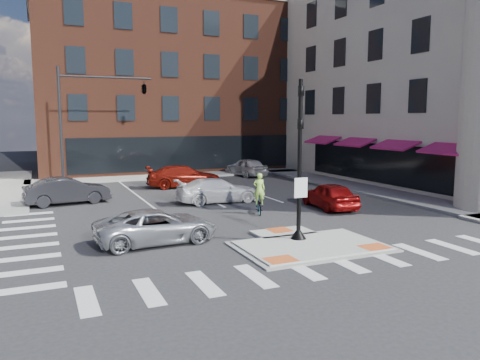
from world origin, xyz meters
name	(u,v)px	position (x,y,z in m)	size (l,w,h in m)	color
ground	(304,244)	(0.00, 0.00, 0.00)	(120.00, 120.00, 0.00)	#28282B
refuge_island	(307,245)	(0.00, -0.26, 0.05)	(5.40, 4.65, 0.13)	gray
sidewalk_e	(366,189)	(10.80, 10.00, 0.07)	(3.00, 24.00, 0.15)	gray
sidewalk_n	(196,175)	(3.00, 22.00, 0.07)	(26.00, 3.00, 0.15)	gray
building_n	(164,87)	(3.00, 31.99, 7.80)	(24.40, 18.40, 15.50)	#55281A
building_e	(472,74)	(21.54, 11.50, 8.04)	(21.90, 23.90, 17.70)	beige
building_far_left	(76,116)	(-4.00, 52.00, 5.00)	(10.00, 12.00, 10.00)	slate
building_far_right	(167,110)	(9.00, 54.00, 6.00)	(12.00, 12.00, 12.00)	brown
signal_pole	(299,181)	(0.00, 0.40, 2.36)	(0.60, 0.60, 5.98)	black
mast_arm_signal	(123,96)	(-3.47, 18.00, 6.21)	(6.10, 2.24, 8.00)	black
silver_suv	(157,226)	(-4.99, 2.37, 0.64)	(2.13, 4.61, 1.28)	#B5B7BC
red_sedan	(330,195)	(4.93, 5.58, 0.69)	(1.62, 4.03, 1.37)	#9C0E0E
white_pickup	(218,190)	(0.18, 9.54, 0.68)	(1.91, 4.69, 1.36)	white
bg_car_dark	(67,191)	(-7.57, 12.34, 0.74)	(1.56, 4.48, 1.48)	#252429
bg_car_silver	(246,167)	(6.63, 20.00, 0.74)	(1.75, 4.36, 1.49)	#B2B3B9
bg_car_red	(184,176)	(0.17, 16.00, 0.74)	(2.08, 5.11, 1.48)	maroon
cyclist	(259,200)	(0.92, 5.76, 0.68)	(1.08, 1.66, 2.03)	#3F3F44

